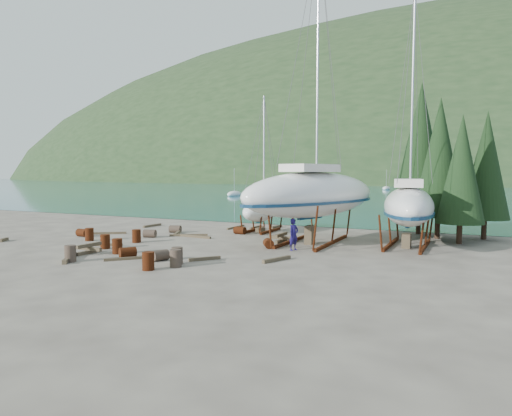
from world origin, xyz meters
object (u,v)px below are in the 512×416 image
at_px(small_sailboat_shore, 262,210).
at_px(large_sailboat_near, 313,194).
at_px(worker, 294,234).
at_px(large_sailboat_far, 409,205).

bearing_deg(small_sailboat_shore, large_sailboat_near, -40.06).
height_order(large_sailboat_near, small_sailboat_shore, large_sailboat_near).
relative_size(small_sailboat_shore, worker, 5.57).
bearing_deg(worker, large_sailboat_near, 20.28).
bearing_deg(large_sailboat_far, small_sailboat_shore, 157.82).
distance_m(large_sailboat_far, worker, 7.65).
bearing_deg(large_sailboat_far, large_sailboat_near, -178.72).
relative_size(large_sailboat_near, large_sailboat_far, 1.26).
xyz_separation_m(large_sailboat_far, worker, (-6.04, -4.38, -1.68)).
xyz_separation_m(small_sailboat_shore, worker, (5.43, -7.13, -0.81)).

